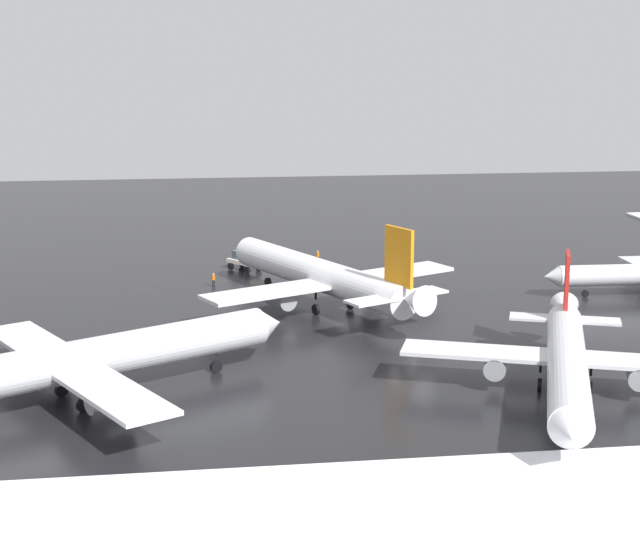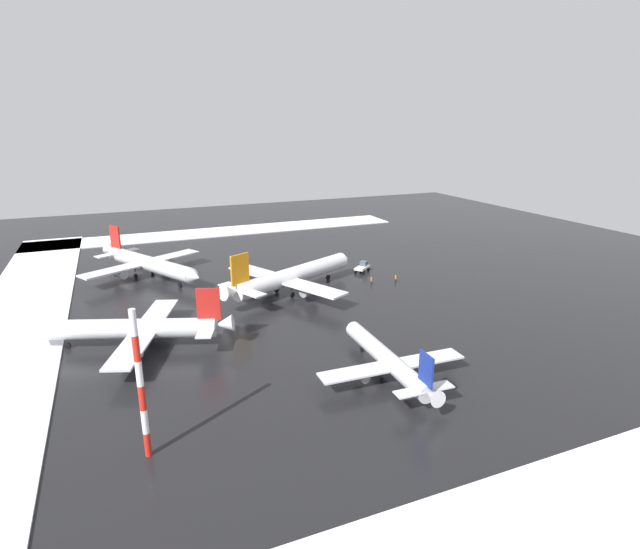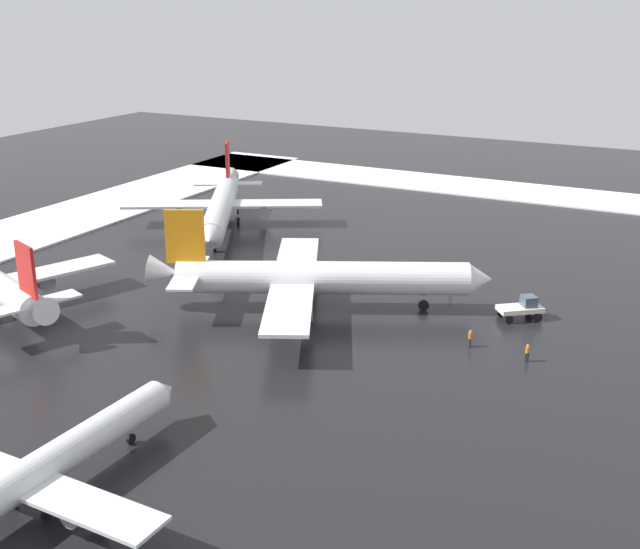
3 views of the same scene
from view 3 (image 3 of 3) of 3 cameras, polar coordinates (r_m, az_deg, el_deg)
The scene contains 9 objects.
ground_plane at distance 85.52m, azimuth -1.40°, elevation -2.80°, with size 240.00×240.00×0.00m, color black.
snow_bank_left at distance 145.31m, azimuth 11.45°, elevation 6.06°, with size 14.00×116.00×0.28m, color white.
airplane_foreground_jet at distance 85.43m, azimuth -0.42°, elevation -0.21°, with size 29.41×34.58×10.99m.
airplane_far_rear at distance 117.07m, azimuth -7.02°, elevation 4.88°, with size 32.37×27.65×10.53m.
airplane_parked_starboard at distance 57.27m, azimuth -19.06°, elevation -12.82°, with size 25.90×21.44×7.70m.
pushback_tug at distance 86.28m, azimuth 14.19°, elevation -2.28°, with size 4.59×4.97×2.50m.
ground_crew_by_nose_gear at distance 92.31m, azimuth 9.30°, elevation -0.73°, with size 0.36×0.36×1.71m.
ground_crew_beside_wing at distance 78.52m, azimuth 10.64°, elevation -4.42°, with size 0.36×0.36×1.71m.
ground_crew_near_tug at distance 76.58m, azimuth 14.53°, elevation -5.34°, with size 0.36×0.36×1.71m.
Camera 3 is at (69.56, 38.31, 31.74)m, focal length 45.00 mm.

